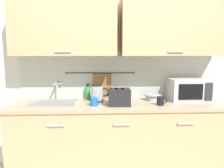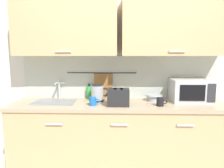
% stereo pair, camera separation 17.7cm
% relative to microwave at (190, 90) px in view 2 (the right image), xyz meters
% --- Properties ---
extents(counter_unit, '(2.53, 0.64, 0.90)m').
position_rel_microwave_xyz_m(counter_unit, '(-0.87, -0.11, -0.58)').
color(counter_unit, tan).
rests_on(counter_unit, ground).
extents(back_wall_assembly, '(3.70, 0.41, 2.50)m').
position_rel_microwave_xyz_m(back_wall_assembly, '(-0.86, 0.13, 0.49)').
color(back_wall_assembly, silver).
rests_on(back_wall_assembly, ground).
extents(sink_faucet, '(0.09, 0.17, 0.22)m').
position_rel_microwave_xyz_m(sink_faucet, '(-1.65, 0.12, 0.01)').
color(sink_faucet, '#B2B5BA').
rests_on(sink_faucet, counter_unit).
extents(microwave, '(0.46, 0.35, 0.27)m').
position_rel_microwave_xyz_m(microwave, '(0.00, 0.00, 0.00)').
color(microwave, silver).
rests_on(microwave, counter_unit).
extents(electric_kettle, '(0.23, 0.16, 0.21)m').
position_rel_microwave_xyz_m(electric_kettle, '(-1.13, -0.02, -0.03)').
color(electric_kettle, black).
rests_on(electric_kettle, counter_unit).
extents(dish_soap_bottle, '(0.06, 0.06, 0.20)m').
position_rel_microwave_xyz_m(dish_soap_bottle, '(-1.25, 0.12, -0.05)').
color(dish_soap_bottle, green).
rests_on(dish_soap_bottle, counter_unit).
extents(mug_near_sink, '(0.12, 0.08, 0.09)m').
position_rel_microwave_xyz_m(mug_near_sink, '(-1.16, -0.24, -0.09)').
color(mug_near_sink, blue).
rests_on(mug_near_sink, counter_unit).
extents(mixing_bowl, '(0.21, 0.21, 0.08)m').
position_rel_microwave_xyz_m(mixing_bowl, '(-0.44, 0.01, -0.09)').
color(mixing_bowl, '#A5ADB7').
rests_on(mixing_bowl, counter_unit).
extents(toaster, '(0.26, 0.17, 0.19)m').
position_rel_microwave_xyz_m(toaster, '(-0.88, -0.24, -0.04)').
color(toaster, '#232326').
rests_on(toaster, counter_unit).
extents(mug_by_kettle, '(0.12, 0.08, 0.09)m').
position_rel_microwave_xyz_m(mug_by_kettle, '(-0.41, -0.25, -0.09)').
color(mug_by_kettle, black).
rests_on(mug_by_kettle, counter_unit).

